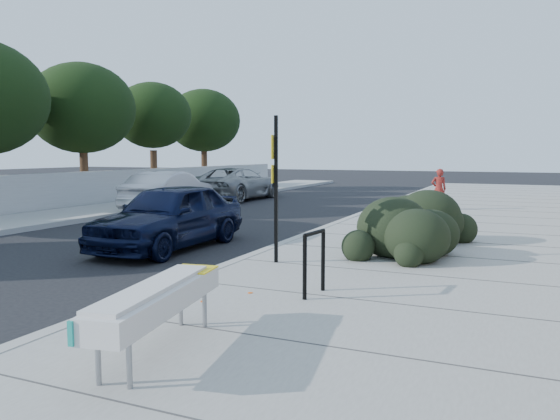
# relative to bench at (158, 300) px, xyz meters

# --- Properties ---
(ground) EXTENTS (120.00, 120.00, 0.00)m
(ground) POSITION_rel_bench_xyz_m (-1.62, 4.88, -0.72)
(ground) COLOR black
(ground) RESTS_ON ground
(sidewalk_near) EXTENTS (11.20, 50.00, 0.15)m
(sidewalk_near) POSITION_rel_bench_xyz_m (3.98, 9.88, -0.64)
(sidewalk_near) COLOR gray
(sidewalk_near) RESTS_ON ground
(sidewalk_far) EXTENTS (3.00, 50.00, 0.15)m
(sidewalk_far) POSITION_rel_bench_xyz_m (-11.12, 9.88, -0.64)
(sidewalk_far) COLOR gray
(sidewalk_far) RESTS_ON ground
(curb_near) EXTENTS (0.22, 50.00, 0.17)m
(curb_near) POSITION_rel_bench_xyz_m (-1.62, 9.88, -0.63)
(curb_near) COLOR #9E9E99
(curb_near) RESTS_ON ground
(curb_far) EXTENTS (0.22, 50.00, 0.17)m
(curb_far) POSITION_rel_bench_xyz_m (-9.62, 9.88, -0.63)
(curb_far) COLOR #9E9E99
(curb_far) RESTS_ON ground
(far_wall) EXTENTS (0.30, 40.00, 1.50)m
(far_wall) POSITION_rel_bench_xyz_m (-12.82, 9.88, 0.03)
(far_wall) COLOR #9E9E99
(far_wall) RESTS_ON ground
(tree_far_d) EXTENTS (4.60, 4.60, 6.16)m
(tree_far_d) POSITION_rel_bench_xyz_m (-14.12, 13.88, 3.47)
(tree_far_d) COLOR #332114
(tree_far_d) RESTS_ON ground
(tree_far_e) EXTENTS (4.00, 4.00, 5.90)m
(tree_far_e) POSITION_rel_bench_xyz_m (-14.12, 18.88, 3.47)
(tree_far_e) COLOR #332114
(tree_far_e) RESTS_ON ground
(tree_far_f) EXTENTS (4.40, 4.40, 6.07)m
(tree_far_f) POSITION_rel_bench_xyz_m (-14.12, 23.88, 3.47)
(tree_far_f) COLOR #332114
(tree_far_f) RESTS_ON ground
(bench) EXTENTS (0.87, 2.43, 0.71)m
(bench) POSITION_rel_bench_xyz_m (0.00, 0.00, 0.00)
(bench) COLOR gray
(bench) RESTS_ON sidewalk_near
(bike_rack) EXTENTS (0.13, 0.66, 0.97)m
(bike_rack) POSITION_rel_bench_xyz_m (0.70, 2.88, 0.02)
(bike_rack) COLOR black
(bike_rack) RESTS_ON sidewalk_near
(sign_post) EXTENTS (0.14, 0.32, 2.82)m
(sign_post) POSITION_rel_bench_xyz_m (-0.83, 4.88, 1.03)
(sign_post) COLOR black
(sign_post) RESTS_ON sidewalk_near
(hedge) EXTENTS (2.86, 4.16, 1.42)m
(hedge) POSITION_rel_bench_xyz_m (1.42, 7.38, 0.14)
(hedge) COLOR black
(hedge) RESTS_ON sidewalk_near
(sedan_navy) EXTENTS (1.86, 4.59, 1.56)m
(sedan_navy) POSITION_rel_bench_xyz_m (-4.12, 6.06, 0.07)
(sedan_navy) COLOR black
(sedan_navy) RESTS_ON ground
(wagon_silver) EXTENTS (2.15, 4.88, 1.56)m
(wagon_silver) POSITION_rel_bench_xyz_m (-8.96, 12.94, 0.06)
(wagon_silver) COLOR #B6B5BB
(wagon_silver) RESTS_ON ground
(suv_silver) EXTENTS (2.60, 5.60, 1.56)m
(suv_silver) POSITION_rel_bench_xyz_m (-9.12, 18.73, 0.06)
(suv_silver) COLOR gray
(suv_silver) RESTS_ON ground
(pedestrian) EXTENTS (0.65, 0.53, 1.53)m
(pedestrian) POSITION_rel_bench_xyz_m (0.70, 16.38, 0.20)
(pedestrian) COLOR maroon
(pedestrian) RESTS_ON sidewalk_near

